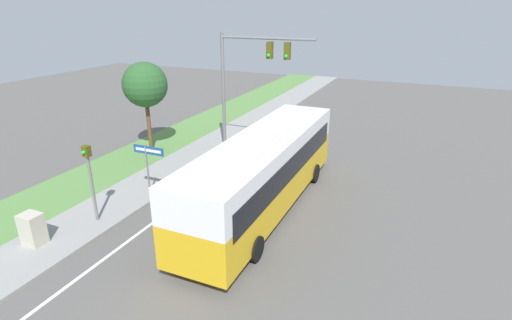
{
  "coord_description": "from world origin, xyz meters",
  "views": [
    {
      "loc": [
        6.29,
        -10.36,
        8.49
      ],
      "look_at": [
        -0.68,
        5.36,
        1.84
      ],
      "focal_mm": 28.0,
      "sensor_mm": 36.0,
      "label": 1
    }
  ],
  "objects_px": {
    "bus": "(264,168)",
    "pedestrian_signal": "(90,172)",
    "signal_gantry": "(247,72)",
    "utility_cabinet": "(32,229)",
    "street_sign": "(148,161)"
  },
  "relations": [
    {
      "from": "bus",
      "to": "pedestrian_signal",
      "type": "height_order",
      "value": "bus"
    },
    {
      "from": "utility_cabinet",
      "to": "bus",
      "type": "bearing_deg",
      "value": 42.92
    },
    {
      "from": "signal_gantry",
      "to": "utility_cabinet",
      "type": "relative_size",
      "value": 5.82
    },
    {
      "from": "bus",
      "to": "street_sign",
      "type": "distance_m",
      "value": 5.34
    },
    {
      "from": "pedestrian_signal",
      "to": "street_sign",
      "type": "bearing_deg",
      "value": 75.1
    },
    {
      "from": "bus",
      "to": "street_sign",
      "type": "xyz_separation_m",
      "value": [
        -5.18,
        -1.27,
        -0.03
      ]
    },
    {
      "from": "utility_cabinet",
      "to": "pedestrian_signal",
      "type": "bearing_deg",
      "value": 70.02
    },
    {
      "from": "street_sign",
      "to": "signal_gantry",
      "type": "bearing_deg",
      "value": 78.06
    },
    {
      "from": "street_sign",
      "to": "utility_cabinet",
      "type": "relative_size",
      "value": 2.2
    },
    {
      "from": "bus",
      "to": "utility_cabinet",
      "type": "xyz_separation_m",
      "value": [
        -6.74,
        -6.26,
        -1.24
      ]
    },
    {
      "from": "street_sign",
      "to": "bus",
      "type": "bearing_deg",
      "value": 13.79
    },
    {
      "from": "bus",
      "to": "pedestrian_signal",
      "type": "relative_size",
      "value": 3.54
    },
    {
      "from": "bus",
      "to": "signal_gantry",
      "type": "height_order",
      "value": "signal_gantry"
    },
    {
      "from": "bus",
      "to": "street_sign",
      "type": "relative_size",
      "value": 4.48
    },
    {
      "from": "street_sign",
      "to": "utility_cabinet",
      "type": "xyz_separation_m",
      "value": [
        -1.55,
        -4.99,
        -1.2
      ]
    }
  ]
}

